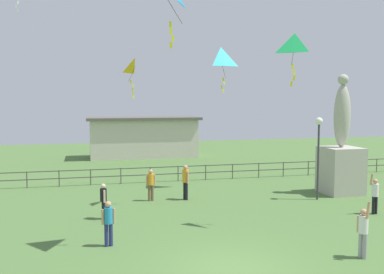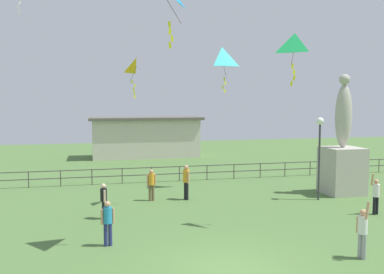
{
  "view_description": "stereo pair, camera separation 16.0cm",
  "coord_description": "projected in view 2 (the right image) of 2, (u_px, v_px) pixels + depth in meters",
  "views": [
    {
      "loc": [
        -4.06,
        -11.68,
        4.93
      ],
      "look_at": [
        0.13,
        5.31,
        3.47
      ],
      "focal_mm": 40.27,
      "sensor_mm": 36.0,
      "label": 1
    },
    {
      "loc": [
        -3.9,
        -11.71,
        4.93
      ],
      "look_at": [
        0.13,
        5.31,
        3.47
      ],
      "focal_mm": 40.27,
      "sensor_mm": 36.0,
      "label": 2
    }
  ],
  "objects": [
    {
      "name": "kite_6",
      "position": [
        136.0,
        68.0,
        25.18
      ],
      "size": [
        0.94,
        1.01,
        2.34
      ],
      "color": "yellow"
    },
    {
      "name": "lamppost",
      "position": [
        320.0,
        140.0,
        21.3
      ],
      "size": [
        0.36,
        0.36,
        4.13
      ],
      "color": "#38383D",
      "rests_on": "ground_plane"
    },
    {
      "name": "person_0",
      "position": [
        104.0,
        199.0,
        18.01
      ],
      "size": [
        0.28,
        0.45,
        1.5
      ],
      "color": "black",
      "rests_on": "ground_plane"
    },
    {
      "name": "kite_1",
      "position": [
        222.0,
        60.0,
        24.31
      ],
      "size": [
        1.17,
        1.11,
        2.49
      ],
      "color": "#19B2B2"
    },
    {
      "name": "pavilion_building",
      "position": [
        146.0,
        137.0,
        37.92
      ],
      "size": [
        9.78,
        3.82,
        3.53
      ],
      "color": "beige",
      "rests_on": "ground_plane"
    },
    {
      "name": "person_4",
      "position": [
        186.0,
        180.0,
        21.5
      ],
      "size": [
        0.32,
        0.51,
        1.75
      ],
      "color": "black",
      "rests_on": "ground_plane"
    },
    {
      "name": "kite_4",
      "position": [
        295.0,
        47.0,
        16.59
      ],
      "size": [
        1.04,
        0.98,
        1.98
      ],
      "color": "#1EB759"
    },
    {
      "name": "ground_plane",
      "position": [
        229.0,
        269.0,
        12.67
      ],
      "size": [
        80.0,
        80.0,
        0.0
      ],
      "primitive_type": "plane",
      "color": "#4C7038"
    },
    {
      "name": "person_1",
      "position": [
        363.0,
        230.0,
        13.43
      ],
      "size": [
        0.29,
        0.5,
        1.85
      ],
      "color": "#99999E",
      "rests_on": "ground_plane"
    },
    {
      "name": "person_3",
      "position": [
        151.0,
        183.0,
        21.28
      ],
      "size": [
        0.47,
        0.29,
        1.57
      ],
      "color": "brown",
      "rests_on": "ground_plane"
    },
    {
      "name": "statue_monument",
      "position": [
        342.0,
        158.0,
        22.86
      ],
      "size": [
        1.92,
        1.92,
        6.34
      ],
      "color": "#B2AD9E",
      "rests_on": "ground_plane"
    },
    {
      "name": "person_2",
      "position": [
        108.0,
        220.0,
        14.62
      ],
      "size": [
        0.47,
        0.29,
        1.56
      ],
      "color": "navy",
      "rests_on": "ground_plane"
    },
    {
      "name": "waterfront_railing",
      "position": [
        151.0,
        172.0,
        26.11
      ],
      "size": [
        36.02,
        0.06,
        0.95
      ],
      "color": "#4C4742",
      "rests_on": "ground_plane"
    },
    {
      "name": "person_6",
      "position": [
        376.0,
        194.0,
        18.69
      ],
      "size": [
        0.49,
        0.29,
        1.83
      ],
      "color": "black",
      "rests_on": "ground_plane"
    }
  ]
}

